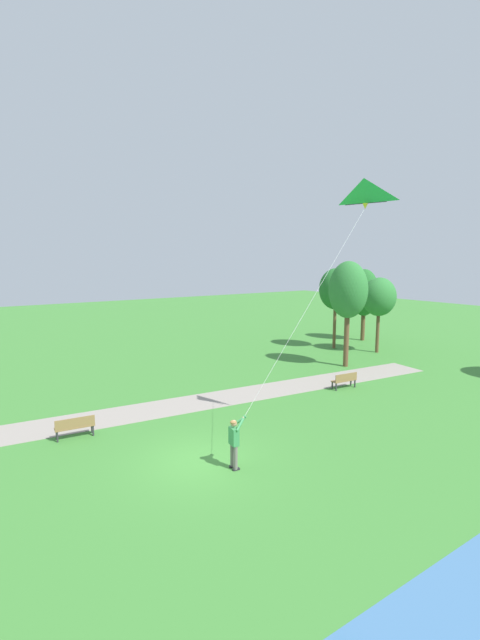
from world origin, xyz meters
The scene contains 10 objects.
ground_plane centered at (0.00, 0.00, 0.00)m, with size 120.00×120.00×0.00m, color #3D7F33.
walkway_path centered at (-5.65, 2.00, 0.01)m, with size 2.40×32.00×0.02m, color gray.
person_kite_flyer centered at (1.17, 0.73, 1.05)m, with size 0.52×0.62×1.83m.
flying_kite centered at (1.79, 5.97, 9.43)m, with size 1.77×5.36×8.23m.
park_bench_near_walkway centered at (-4.49, -3.14, 0.51)m, with size 0.59×1.54×0.88m.
park_bench_far_walkway centered at (-3.08, 10.79, 0.51)m, with size 0.59×1.54×0.88m.
tree_behind_path centered at (-8.15, 19.88, 4.24)m, with size 2.42×2.65×5.71m.
tree_treeline_right centered at (-12.11, 22.93, 4.15)m, with size 2.37×2.40×6.21m.
tree_treeline_left centered at (-11.08, 18.32, 4.73)m, with size 2.57×2.60×6.37m.
tree_lakeside_near centered at (-6.50, 14.63, 5.04)m, with size 2.66×2.33×6.95m.
Camera 1 is at (12.74, -6.86, 7.09)m, focal length 24.21 mm.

